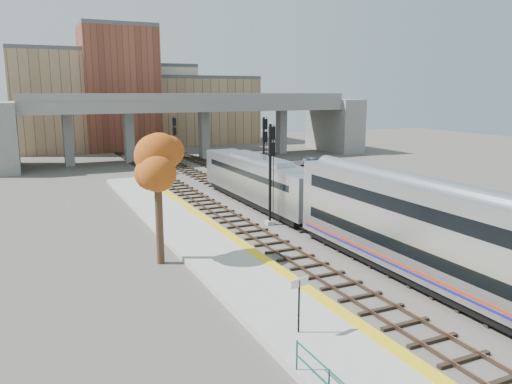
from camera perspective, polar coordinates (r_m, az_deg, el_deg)
name	(u,v)px	position (r m, az deg, el deg)	size (l,w,h in m)	color
ground	(332,248)	(32.47, 8.69, -6.29)	(160.00, 160.00, 0.00)	#47423D
platform	(227,261)	(29.20, -3.37, -7.86)	(4.50, 60.00, 0.35)	#9E9E99
yellow_strip	(256,253)	(29.85, 0.04, -7.04)	(0.70, 60.00, 0.01)	yellow
tracks	(261,205)	(43.40, 0.59, -1.52)	(10.70, 95.00, 0.25)	black
overpass	(190,119)	(74.18, -7.54, 8.26)	(54.00, 12.00, 9.50)	slate
buildings_far	(134,102)	(94.09, -13.76, 9.95)	(43.00, 21.00, 20.60)	tan
parking_lot	(302,171)	(62.89, 5.26, 2.44)	(14.00, 18.00, 0.04)	black
locomotive	(259,179)	(43.42, 0.40, 1.45)	(3.02, 19.05, 4.10)	#A8AAB2
coach	(467,245)	(25.33, 22.96, -5.59)	(3.03, 25.00, 5.00)	#A8AAB2
signal_mast_near	(271,175)	(36.65, 1.67, 2.00)	(0.60, 0.64, 7.51)	#9E9E99
signal_mast_mid	(264,157)	(46.94, 0.92, 4.06)	(0.60, 0.64, 7.47)	#9E9E99
signal_mast_far	(175,146)	(60.47, -9.29, 5.16)	(0.60, 0.64, 6.84)	#9E9E99
station_sign	(299,294)	(20.13, 4.95, -11.54)	(0.89, 0.23, 2.27)	black
tree	(157,164)	(28.43, -11.24, 3.19)	(3.60, 3.60, 7.88)	#382619
car_a	(295,172)	(57.49, 4.52, 2.27)	(1.51, 3.75, 1.28)	#99999E
car_b	(317,168)	(60.47, 7.01, 2.70)	(1.41, 4.06, 1.34)	#99999E
car_c	(314,162)	(66.84, 6.59, 3.43)	(1.51, 3.70, 1.08)	#99999E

